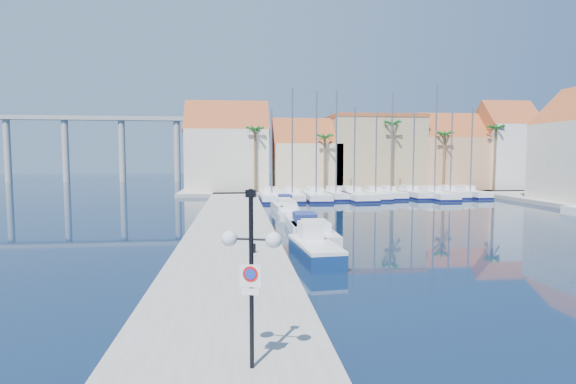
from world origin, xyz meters
The scene contains 34 objects.
ground centered at (0.00, 0.00, 0.00)m, with size 260.00×260.00×0.00m, color black.
quay_west centered at (-9.00, 13.50, 0.25)m, with size 6.00×77.00×0.50m, color gray.
shore_north centered at (10.00, 48.00, 0.25)m, with size 54.00×16.00×0.50m, color gray.
lamp_post centered at (-8.22, -11.16, 3.36)m, with size 1.43×0.73×4.36m.
bollard centered at (-7.68, 1.90, 0.74)m, with size 0.20×0.20×0.49m, color black.
fishing_boat centered at (-4.40, 2.02, 0.64)m, with size 2.31×5.68×1.94m.
motorboat_west_0 centered at (-3.47, 7.65, 0.51)m, with size 2.33×7.21×1.40m.
motorboat_west_1 centered at (-3.54, 11.92, 0.51)m, with size 2.42×7.18×1.40m.
motorboat_west_2 centered at (-3.79, 18.82, 0.51)m, with size 2.28×5.77×1.40m.
motorboat_west_3 centered at (-3.85, 23.72, 0.51)m, with size 2.22×6.15×1.40m.
motorboat_west_4 centered at (-3.30, 28.11, 0.51)m, with size 2.05×5.97×1.40m.
motorboat_west_5 centered at (-3.32, 33.60, 0.51)m, with size 2.46×7.50×1.40m.
sailboat_0 centered at (-4.20, 35.69, 0.56)m, with size 2.98×10.98×11.54m.
sailboat_1 centered at (-1.53, 35.74, 0.60)m, with size 3.36×10.59×14.25m.
sailboat_2 centered at (1.52, 35.54, 0.59)m, with size 3.23×10.94×13.91m.
sailboat_3 centered at (4.35, 36.67, 0.64)m, with size 2.54×8.76×14.11m.
sailboat_4 centered at (6.52, 35.84, 0.56)m, with size 3.83×12.01×11.96m.
sailboat_5 centered at (9.59, 36.10, 0.58)m, with size 2.62×8.97×11.25m.
sailboat_6 centered at (11.92, 36.74, 0.65)m, with size 2.26×8.16×13.95m.
sailboat_7 centered at (15.00, 36.95, 0.59)m, with size 2.92×8.92×11.23m.
sailboat_8 centered at (17.42, 35.60, 0.60)m, with size 2.84×10.61×14.80m.
sailboat_9 centered at (20.32, 36.93, 0.61)m, with size 2.52×8.30×11.92m.
sailboat_10 centered at (23.03, 36.61, 0.61)m, with size 2.65×8.50×12.16m.
building_0 centered at (-10.00, 47.00, 6.52)m, with size 12.30×9.00×13.50m.
building_1 centered at (2.00, 47.00, 5.30)m, with size 10.30×8.00×11.00m.
building_2 centered at (13.00, 48.00, 6.26)m, with size 14.20×10.20×11.50m.
building_3 centered at (25.00, 47.00, 5.86)m, with size 10.30×8.00×12.00m.
building_4 centered at (34.00, 46.00, 6.97)m, with size 8.30×8.00×14.00m.
palm_0 centered at (-6.00, 42.00, 9.08)m, with size 2.60×2.60×10.15m.
palm_1 centered at (4.00, 42.00, 8.14)m, with size 2.60×2.60×9.15m.
palm_2 centered at (14.00, 42.00, 10.02)m, with size 2.60×2.60×11.15m.
palm_3 centered at (22.00, 42.00, 8.61)m, with size 2.60×2.60×9.65m.
palm_4 centered at (30.00, 42.00, 9.55)m, with size 2.60×2.60×10.65m.
viaduct centered at (-39.07, 82.00, 10.25)m, with size 48.00×2.20×14.45m.
Camera 1 is at (-8.53, -21.71, 5.62)m, focal length 28.00 mm.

